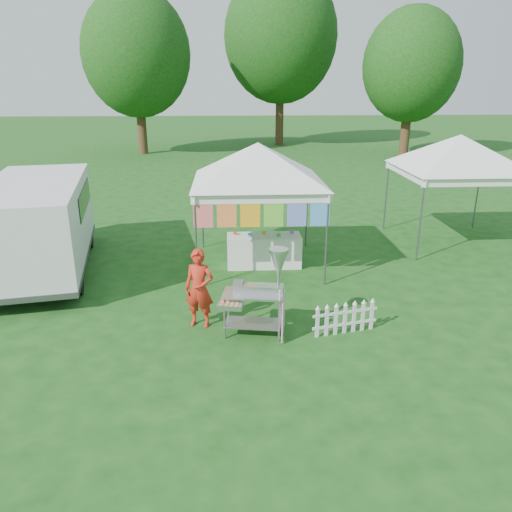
{
  "coord_description": "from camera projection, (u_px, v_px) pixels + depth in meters",
  "views": [
    {
      "loc": [
        -0.71,
        -8.21,
        4.35
      ],
      "look_at": [
        -0.19,
        0.99,
        1.1
      ],
      "focal_mm": 35.0,
      "sensor_mm": 36.0,
      "label": 1
    }
  ],
  "objects": [
    {
      "name": "tree_mid",
      "position": [
        281.0,
        37.0,
        33.37
      ],
      "size": [
        7.6,
        7.6,
        11.52
      ],
      "color": "#3E2216",
      "rests_on": "ground"
    },
    {
      "name": "canopy_right",
      "position": [
        461.0,
        135.0,
        13.22
      ],
      "size": [
        4.24,
        4.24,
        3.45
      ],
      "color": "#59595E",
      "rests_on": "ground"
    },
    {
      "name": "display_table",
      "position": [
        264.0,
        251.0,
        12.29
      ],
      "size": [
        1.8,
        0.7,
        0.78
      ],
      "primitive_type": "cube",
      "color": "white",
      "rests_on": "ground"
    },
    {
      "name": "tree_right",
      "position": [
        412.0,
        65.0,
        28.74
      ],
      "size": [
        5.6,
        5.6,
        8.42
      ],
      "color": "#3E2216",
      "rests_on": "ground"
    },
    {
      "name": "vendor",
      "position": [
        199.0,
        289.0,
        9.14
      ],
      "size": [
        0.62,
        0.49,
        1.49
      ],
      "primitive_type": "imported",
      "rotation": [
        0.0,
        0.0,
        -0.26
      ],
      "color": "red",
      "rests_on": "ground"
    },
    {
      "name": "donut_cart",
      "position": [
        263.0,
        286.0,
        8.71
      ],
      "size": [
        1.27,
        0.79,
        1.64
      ],
      "rotation": [
        0.0,
        0.0,
        -0.17
      ],
      "color": "gray",
      "rests_on": "ground"
    },
    {
      "name": "tree_left",
      "position": [
        136.0,
        54.0,
        29.56
      ],
      "size": [
        6.4,
        6.4,
        9.53
      ],
      "color": "#3E2216",
      "rests_on": "ground"
    },
    {
      "name": "canopy_main",
      "position": [
        258.0,
        143.0,
        11.52
      ],
      "size": [
        4.24,
        4.24,
        3.45
      ],
      "color": "#59595E",
      "rests_on": "ground"
    },
    {
      "name": "picket_fence",
      "position": [
        345.0,
        319.0,
        8.99
      ],
      "size": [
        1.23,
        0.32,
        0.56
      ],
      "rotation": [
        0.0,
        0.0,
        0.24
      ],
      "color": "silver",
      "rests_on": "ground"
    },
    {
      "name": "ground",
      "position": [
        269.0,
        330.0,
        9.22
      ],
      "size": [
        120.0,
        120.0,
        0.0
      ],
      "primitive_type": "plane",
      "color": "#164413",
      "rests_on": "ground"
    },
    {
      "name": "cargo_van",
      "position": [
        39.0,
        223.0,
        11.8
      ],
      "size": [
        2.99,
        5.49,
        2.16
      ],
      "rotation": [
        0.0,
        0.0,
        0.18
      ],
      "color": "silver",
      "rests_on": "ground"
    }
  ]
}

